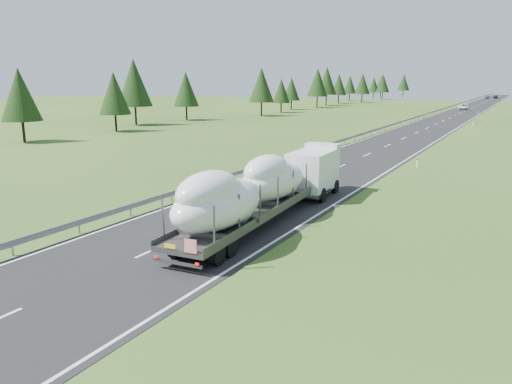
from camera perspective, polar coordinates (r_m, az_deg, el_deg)
The scene contains 10 objects.
ground at distance 25.07m, azimuth -11.31°, elevation -6.39°, with size 400.00×400.00×0.00m, color #34511B.
road_surface at distance 119.32m, azimuth 21.35°, elevation 7.93°, with size 10.00×400.00×0.02m, color black.
guardrail at distance 120.03m, azimuth 18.84°, elevation 8.42°, with size 0.10×400.00×0.76m.
marker_posts at distance 173.44m, azimuth 25.99°, elevation 8.91°, with size 0.13×350.08×1.00m.
highway_sign at distance 98.59m, azimuth 24.03°, elevation 7.93°, with size 0.08×0.90×2.60m.
tree_line_left at distance 135.03m, azimuth 2.70°, elevation 12.12°, with size 15.33×267.72×12.34m.
boat_truck at distance 28.54m, azimuth 0.80°, elevation 0.70°, with size 3.56×19.17×3.97m.
distant_van at distance 153.10m, azimuth 22.60°, elevation 8.98°, with size 2.60×5.63×1.57m, color white.
distant_car_dark at distance 253.01m, azimuth 25.71°, elevation 9.78°, with size 1.78×4.44×1.51m, color black.
distant_car_blue at distance 249.62m, azimuth 24.88°, elevation 9.80°, with size 1.37×3.92×1.29m, color #171A42.
Camera 1 is at (15.42, -18.05, 8.08)m, focal length 35.00 mm.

